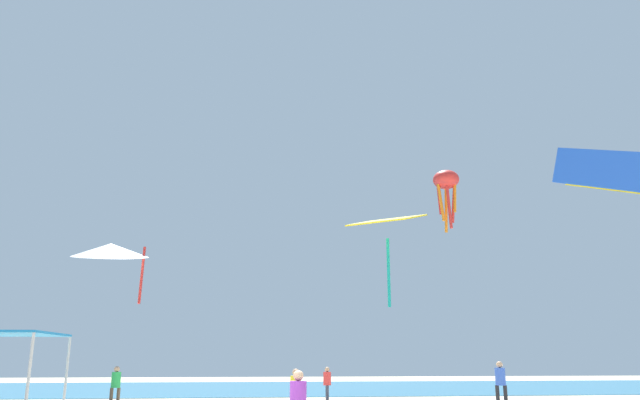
# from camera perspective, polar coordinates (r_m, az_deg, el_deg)

# --- Properties ---
(ocean_strip) EXTENTS (110.00, 21.74, 0.03)m
(ocean_strip) POSITION_cam_1_polar(r_m,az_deg,el_deg) (44.28, -6.37, -17.16)
(ocean_strip) COLOR teal
(ocean_strip) RESTS_ON ground
(person_leftmost) EXTENTS (0.42, 0.40, 1.67)m
(person_leftmost) POSITION_cam_1_polar(r_m,az_deg,el_deg) (29.05, -18.67, -15.96)
(person_leftmost) COLOR brown
(person_leftmost) RESTS_ON ground
(person_central) EXTENTS (0.38, 0.43, 1.59)m
(person_central) POSITION_cam_1_polar(r_m,az_deg,el_deg) (30.86, 0.68, -16.66)
(person_central) COLOR #33384C
(person_central) RESTS_ON ground
(person_rightmost) EXTENTS (0.39, 0.42, 1.64)m
(person_rightmost) POSITION_cam_1_polar(r_m,az_deg,el_deg) (22.68, -2.31, -17.29)
(person_rightmost) COLOR #33384C
(person_rightmost) RESTS_ON ground
(person_far_shore) EXTENTS (0.48, 0.45, 1.87)m
(person_far_shore) POSITION_cam_1_polar(r_m,az_deg,el_deg) (28.84, 16.63, -15.89)
(person_far_shore) COLOR black
(person_far_shore) RESTS_ON ground
(kite_diamond_yellow) EXTENTS (3.27, 3.26, 3.55)m
(kite_diamond_yellow) POSITION_cam_1_polar(r_m,az_deg,el_deg) (22.73, 6.35, -2.33)
(kite_diamond_yellow) COLOR yellow
(kite_octopus_red) EXTENTS (2.33, 2.33, 3.92)m
(kite_octopus_red) POSITION_cam_1_polar(r_m,az_deg,el_deg) (39.43, 11.79, 1.60)
(kite_octopus_red) COLOR red
(kite_delta_white) EXTENTS (4.05, 4.11, 3.55)m
(kite_delta_white) POSITION_cam_1_polar(r_m,az_deg,el_deg) (33.61, -19.10, -4.49)
(kite_delta_white) COLOR white
(kite_parafoil_blue) EXTENTS (2.07, 4.96, 3.11)m
(kite_parafoil_blue) POSITION_cam_1_polar(r_m,az_deg,el_deg) (26.66, 25.32, 2.54)
(kite_parafoil_blue) COLOR blue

